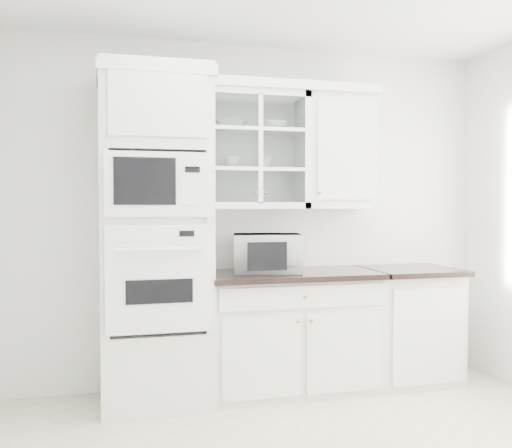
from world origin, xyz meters
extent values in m
cube|color=white|center=(0.00, 1.74, 1.35)|extent=(4.00, 0.02, 2.70)
cube|color=silver|center=(-0.75, 1.43, 1.20)|extent=(0.76, 0.65, 2.40)
cube|color=white|center=(-0.75, 1.09, 0.94)|extent=(0.70, 0.03, 0.72)
cube|color=black|center=(-0.75, 1.07, 0.86)|extent=(0.44, 0.01, 0.16)
cube|color=white|center=(-0.75, 1.09, 1.56)|extent=(0.70, 0.03, 0.43)
cube|color=black|center=(-0.84, 1.07, 1.58)|extent=(0.40, 0.01, 0.31)
cube|color=silver|center=(0.28, 1.45, 0.44)|extent=(1.30, 0.60, 0.88)
cube|color=black|center=(0.28, 1.42, 0.90)|extent=(1.32, 0.67, 0.04)
cube|color=silver|center=(1.28, 1.45, 0.44)|extent=(0.70, 0.60, 0.88)
cube|color=black|center=(1.28, 1.42, 0.90)|extent=(0.72, 0.67, 0.04)
cube|color=silver|center=(0.03, 1.58, 1.85)|extent=(0.80, 0.33, 0.90)
cube|color=silver|center=(0.03, 1.58, 1.70)|extent=(0.74, 0.29, 0.02)
cube|color=silver|center=(0.03, 1.58, 2.00)|extent=(0.74, 0.29, 0.02)
cube|color=silver|center=(0.71, 1.58, 1.85)|extent=(0.55, 0.33, 0.90)
cube|color=white|center=(-0.07, 1.56, 2.33)|extent=(2.14, 0.38, 0.07)
imported|color=white|center=(0.08, 1.44, 1.07)|extent=(0.58, 0.51, 0.29)
imported|color=white|center=(-0.16, 1.58, 2.04)|extent=(0.31, 0.31, 0.06)
imported|color=white|center=(0.18, 1.59, 2.04)|extent=(0.27, 0.27, 0.07)
imported|color=white|center=(-0.15, 1.60, 1.75)|extent=(0.14, 0.14, 0.09)
imported|color=white|center=(0.11, 1.59, 1.76)|extent=(0.13, 0.13, 0.10)
camera|label=1|loc=(-1.06, -2.70, 1.44)|focal=40.00mm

